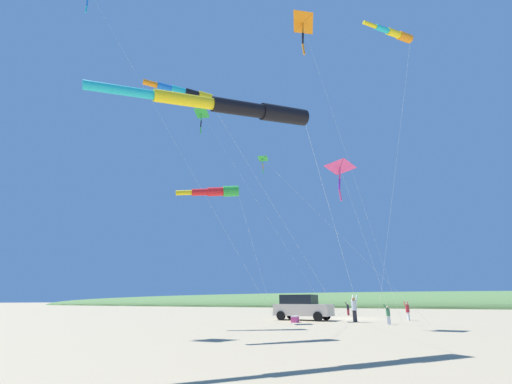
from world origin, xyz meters
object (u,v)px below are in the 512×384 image
kite_delta_small_distant (302,24)px  person_bystander_far (388,313)px  parked_car (302,307)px  person_child_green_jacket (348,308)px  kite_windsock_white_trailing (217,192)px  kite_windsock_striped_overhead (394,34)px  kite_windsock_yellow_midlevel (188,94)px  kite_delta_blue_topmost (263,159)px  cooler_box (295,319)px  kite_delta_checkered_midright (201,114)px  person_child_grey_jacket (408,310)px  kite_windsock_green_low_center (243,109)px  person_adult_flyer (354,307)px  kite_delta_rainbow_low_near (340,168)px

kite_delta_small_distant → person_bystander_far: bearing=159.5°
parked_car → person_child_green_jacket: bearing=172.1°
person_child_green_jacket → kite_windsock_white_trailing: 21.51m
kite_windsock_striped_overhead → kite_windsock_yellow_midlevel: 12.07m
kite_delta_blue_topmost → cooler_box: bearing=61.0°
kite_delta_small_distant → kite_delta_checkered_midright: kite_delta_small_distant is taller
kite_windsock_striped_overhead → kite_windsock_white_trailing: kite_windsock_striped_overhead is taller
kite_delta_blue_topmost → person_child_grey_jacket: bearing=112.6°
kite_windsock_green_low_center → kite_windsock_yellow_midlevel: 7.38m
person_child_grey_jacket → kite_windsock_yellow_midlevel: kite_windsock_yellow_midlevel is taller
parked_car → kite_delta_checkered_midright: (4.98, -6.82, 15.89)m
person_child_green_jacket → kite_delta_checkered_midright: (15.64, -8.31, 16.15)m
person_adult_flyer → kite_delta_rainbow_low_near: 9.97m
person_child_grey_jacket → kite_windsock_striped_overhead: 19.26m
cooler_box → person_child_green_jacket: bearing=175.3°
parked_car → kite_windsock_yellow_midlevel: kite_windsock_yellow_midlevel is taller
kite_delta_checkered_midright → kite_windsock_striped_overhead: size_ratio=1.08×
person_child_green_jacket → kite_windsock_yellow_midlevel: 26.99m
person_child_grey_jacket → person_bystander_far: bearing=-10.1°
kite_delta_blue_topmost → kite_windsock_green_low_center: size_ratio=0.70×
kite_delta_rainbow_low_near → kite_windsock_striped_overhead: bearing=56.8°
person_child_grey_jacket → kite_windsock_green_low_center: size_ratio=0.07×
kite_delta_blue_topmost → kite_windsock_white_trailing: 9.81m
person_child_grey_jacket → kite_delta_rainbow_low_near: (9.30, -2.49, 8.55)m
cooler_box → kite_delta_checkered_midright: kite_delta_checkered_midright is taller
kite_windsock_white_trailing → cooler_box: bearing=158.0°
person_adult_flyer → kite_windsock_striped_overhead: size_ratio=0.11×
person_child_grey_jacket → person_child_green_jacket: bearing=-142.8°
cooler_box → person_adult_flyer: 4.25m
parked_car → kite_delta_blue_topmost: bearing=-66.1°
person_adult_flyer → kite_delta_small_distant: kite_delta_small_distant is taller
person_child_grey_jacket → kite_windsock_yellow_midlevel: size_ratio=0.11×
cooler_box → kite_delta_checkered_midright: (2.15, -7.19, 16.63)m
person_bystander_far → kite_delta_checkered_midright: bearing=-79.2°
person_child_green_jacket → kite_windsock_yellow_midlevel: size_ratio=0.10×
person_child_green_jacket → kite_delta_checkered_midright: bearing=-28.0°
kite_delta_blue_topmost → kite_windsock_yellow_midlevel: (12.54, 1.13, -1.39)m
person_child_grey_jacket → kite_delta_blue_topmost: kite_delta_blue_topmost is taller
person_adult_flyer → person_child_green_jacket: size_ratio=1.42×
kite_delta_small_distant → kite_windsock_white_trailing: 12.08m
kite_windsock_green_low_center → kite_delta_checkered_midright: size_ratio=1.13×
kite_delta_small_distant → kite_windsock_yellow_midlevel: bearing=-50.6°
cooler_box → person_child_grey_jacket: 9.08m
person_adult_flyer → kite_delta_small_distant: bearing=-1.9°
cooler_box → person_child_green_jacket: size_ratio=0.49×
kite_delta_checkered_midright → person_adult_flyer: bearing=110.7°
kite_windsock_green_low_center → person_child_green_jacket: bearing=-175.7°
person_child_green_jacket → kite_windsock_green_low_center: kite_windsock_green_low_center is taller
parked_car → cooler_box: (2.83, 0.37, -0.74)m
person_child_grey_jacket → kite_delta_checkered_midright: 22.87m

